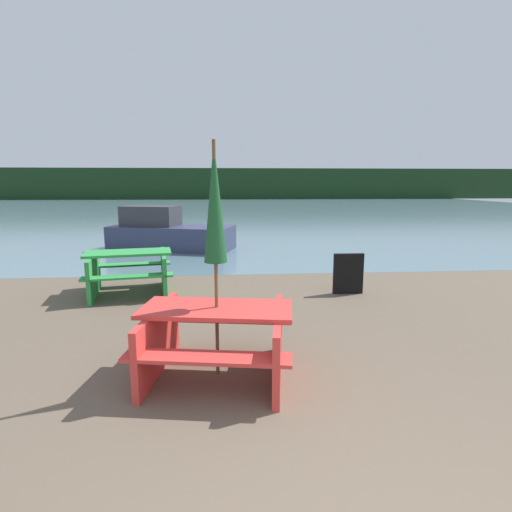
% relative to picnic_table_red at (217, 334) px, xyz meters
% --- Properties ---
extents(water, '(60.00, 50.00, 0.00)m').
position_rel_picnic_table_red_xyz_m(water, '(0.83, 29.69, -0.45)').
color(water, slate).
rests_on(water, ground_plane).
extents(far_treeline, '(80.00, 1.60, 4.00)m').
position_rel_picnic_table_red_xyz_m(far_treeline, '(0.83, 49.69, 1.56)').
color(far_treeline, '#193319').
rests_on(far_treeline, water).
extents(picnic_table_red, '(1.75, 1.60, 0.74)m').
position_rel_picnic_table_red_xyz_m(picnic_table_red, '(0.00, 0.00, 0.00)').
color(picnic_table_red, red).
rests_on(picnic_table_red, ground_plane).
extents(picnic_table_green, '(1.74, 1.63, 0.79)m').
position_rel_picnic_table_red_xyz_m(picnic_table_green, '(-1.69, 3.32, 0.02)').
color(picnic_table_green, green).
rests_on(picnic_table_green, ground_plane).
extents(umbrella_darkgreen, '(0.23, 0.23, 2.43)m').
position_rel_picnic_table_red_xyz_m(umbrella_darkgreen, '(0.00, 0.00, 1.35)').
color(umbrella_darkgreen, brown).
rests_on(umbrella_darkgreen, ground_plane).
extents(boat, '(3.98, 2.43, 1.33)m').
position_rel_picnic_table_red_xyz_m(boat, '(-1.71, 8.44, 0.05)').
color(boat, '#333856').
rests_on(boat, water).
extents(signboard, '(0.55, 0.08, 0.75)m').
position_rel_picnic_table_red_xyz_m(signboard, '(2.34, 3.01, -0.07)').
color(signboard, black).
rests_on(signboard, ground_plane).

